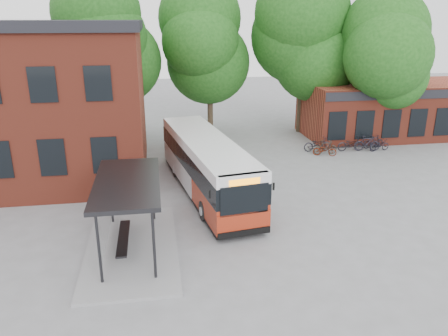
{
  "coord_description": "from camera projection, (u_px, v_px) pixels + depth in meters",
  "views": [
    {
      "loc": [
        -3.36,
        -16.6,
        8.61
      ],
      "look_at": [
        -0.28,
        2.34,
        2.0
      ],
      "focal_mm": 35.0,
      "sensor_mm": 36.0,
      "label": 1
    }
  ],
  "objects": [
    {
      "name": "city_bus",
      "position": [
        206.0,
        166.0,
        22.34
      ],
      "size": [
        4.08,
        11.48,
        2.86
      ],
      "primitive_type": null,
      "rotation": [
        0.0,
        0.0,
        0.15
      ],
      "color": "#9B2913",
      "rests_on": "ground"
    },
    {
      "name": "bicycle_5",
      "position": [
        367.0,
        143.0,
        29.68
      ],
      "size": [
        1.83,
        0.81,
        1.06
      ],
      "primitive_type": "imported",
      "rotation": [
        0.0,
        0.0,
        1.39
      ],
      "color": "#21202A",
      "rests_on": "ground"
    },
    {
      "name": "shop_row",
      "position": [
        396.0,
        109.0,
        33.49
      ],
      "size": [
        14.0,
        6.2,
        4.0
      ],
      "primitive_type": null,
      "color": "maroon",
      "rests_on": "ground"
    },
    {
      "name": "bicycle_6",
      "position": [
        379.0,
        145.0,
        29.72
      ],
      "size": [
        1.63,
        0.85,
        0.82
      ],
      "primitive_type": "imported",
      "rotation": [
        0.0,
        0.0,
        1.77
      ],
      "color": "black",
      "rests_on": "ground"
    },
    {
      "name": "bike_rail",
      "position": [
        345.0,
        149.0,
        29.48
      ],
      "size": [
        5.2,
        0.1,
        0.38
      ],
      "primitive_type": null,
      "color": "#252528",
      "rests_on": "ground"
    },
    {
      "name": "bicycle_7",
      "position": [
        373.0,
        142.0,
        30.3
      ],
      "size": [
        1.64,
        0.65,
        0.96
      ],
      "primitive_type": "imported",
      "rotation": [
        0.0,
        0.0,
        1.7
      ],
      "color": "black",
      "rests_on": "ground"
    },
    {
      "name": "bicycle_2",
      "position": [
        325.0,
        150.0,
        28.66
      ],
      "size": [
        1.62,
        1.02,
        0.8
      ],
      "primitive_type": "imported",
      "rotation": [
        0.0,
        0.0,
        1.22
      ],
      "color": "#601C09",
      "rests_on": "ground"
    },
    {
      "name": "bicycle_4",
      "position": [
        351.0,
        144.0,
        29.69
      ],
      "size": [
        1.9,
        0.69,
        0.99
      ],
      "primitive_type": "imported",
      "rotation": [
        0.0,
        0.0,
        1.56
      ],
      "color": "black",
      "rests_on": "ground"
    },
    {
      "name": "bicycle_1",
      "position": [
        325.0,
        148.0,
        28.88
      ],
      "size": [
        1.63,
        0.5,
        0.97
      ],
      "primitive_type": "imported",
      "rotation": [
        0.0,
        0.0,
        1.6
      ],
      "color": "#322E27",
      "rests_on": "ground"
    },
    {
      "name": "bicycle_0",
      "position": [
        317.0,
        144.0,
        29.62
      ],
      "size": [
        1.93,
        0.74,
        1.0
      ],
      "primitive_type": "imported",
      "rotation": [
        0.0,
        0.0,
        1.61
      ],
      "color": "black",
      "rests_on": "ground"
    },
    {
      "name": "tree_2",
      "position": [
        303.0,
        61.0,
        33.16
      ],
      "size": [
        7.92,
        7.92,
        11.0
      ],
      "primitive_type": null,
      "color": "#174713",
      "rests_on": "ground"
    },
    {
      "name": "tree_3",
      "position": [
        389.0,
        78.0,
        30.47
      ],
      "size": [
        7.04,
        7.04,
        9.28
      ],
      "primitive_type": null,
      "color": "#174713",
      "rests_on": "ground"
    },
    {
      "name": "tree_0",
      "position": [
        114.0,
        64.0,
        31.04
      ],
      "size": [
        7.92,
        7.92,
        11.0
      ],
      "primitive_type": null,
      "color": "#174713",
      "rests_on": "ground"
    },
    {
      "name": "ground",
      "position": [
        239.0,
        229.0,
        18.81
      ],
      "size": [
        100.0,
        100.0,
        0.0
      ],
      "primitive_type": "plane",
      "color": "slate"
    },
    {
      "name": "bus_shelter",
      "position": [
        130.0,
        215.0,
        16.72
      ],
      "size": [
        3.6,
        7.0,
        2.9
      ],
      "primitive_type": null,
      "color": "#252528",
      "rests_on": "ground"
    },
    {
      "name": "tree_1",
      "position": [
        210.0,
        65.0,
        33.13
      ],
      "size": [
        7.92,
        7.92,
        10.4
      ],
      "primitive_type": null,
      "color": "#174713",
      "rests_on": "ground"
    }
  ]
}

